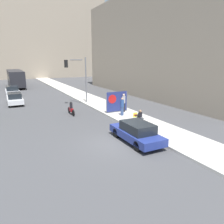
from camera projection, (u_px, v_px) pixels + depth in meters
ground_plane at (118, 144)px, 14.26m from camera, size 160.00×160.00×0.00m
sidewalk_curb at (91, 100)px, 29.01m from camera, size 3.34×90.00×0.16m
building_backdrop_far at (13, 34)px, 61.60m from camera, size 52.00×12.00×24.60m
building_backdrop_right at (162, 45)px, 33.03m from camera, size 10.00×32.00×14.84m
seated_protester at (140, 117)px, 17.67m from camera, size 0.92×0.77×1.22m
jogger_on_sidewalk at (122, 106)px, 20.58m from camera, size 0.34×0.34×1.71m
pedestrian_behind at (124, 103)px, 21.99m from camera, size 0.34×0.34×1.84m
protest_banner at (117, 101)px, 21.79m from camera, size 2.37×0.06×2.07m
traffic_light_pole at (79, 73)px, 25.67m from camera, size 2.79×2.56×5.43m
parked_car_curbside at (137, 132)px, 14.35m from camera, size 1.74×4.38×1.37m
car_on_road_nearest at (15, 98)px, 26.51m from camera, size 1.70×4.59×1.42m
car_on_road_midblock at (12, 91)px, 33.04m from camera, size 1.88×4.62×1.43m
city_bus_on_road at (15, 77)px, 42.78m from camera, size 2.59×12.04×3.22m
motorcycle_on_road at (71, 109)px, 21.61m from camera, size 0.28×2.04×1.31m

